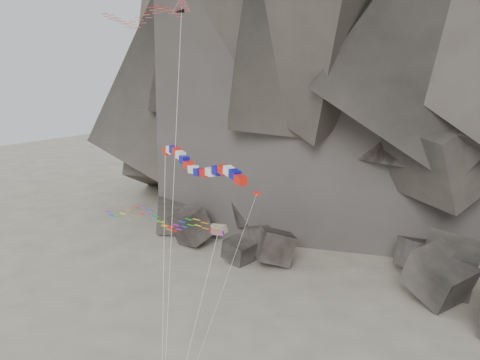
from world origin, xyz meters
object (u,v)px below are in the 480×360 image
Objects in this scene: banner_kite at (198,165)px; pennant_kite at (234,256)px; delta_kite at (137,17)px; parafoil_kite at (155,217)px.

pennant_kite is (-0.49, 4.28, -7.56)m from banner_kite.
delta_kite is 19.65m from pennant_kite.
pennant_kite is (11.17, -2.50, -0.38)m from parafoil_kite.
banner_kite is at bearing -113.80° from pennant_kite.
parafoil_kite is at bearing 139.66° from delta_kite.
parafoil_kite is 11.46m from pennant_kite.
banner_kite is at bearing -31.58° from parafoil_kite.
delta_kite is 1.62× the size of parafoil_kite.
pennant_kite reaches higher than parafoil_kite.
banner_kite is 8.70m from pennant_kite.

